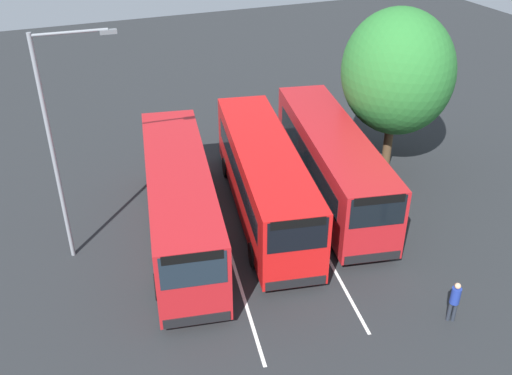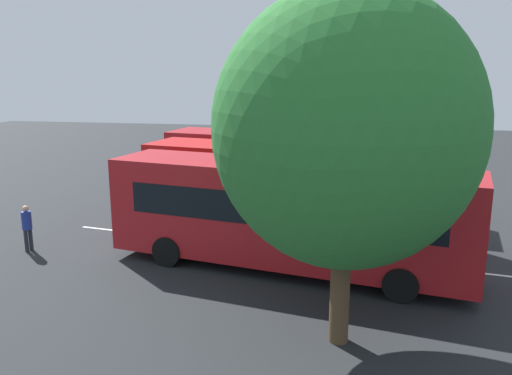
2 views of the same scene
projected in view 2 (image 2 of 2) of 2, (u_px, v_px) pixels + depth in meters
name	position (u px, v px, depth m)	size (l,w,h in m)	color
ground_plane	(278.00, 232.00, 19.82)	(73.21, 73.21, 0.00)	#232628
bus_far_left	(290.00, 168.00, 22.86)	(11.35, 4.31, 3.27)	#AD191E
bus_center_left	(290.00, 188.00, 19.12)	(11.35, 4.40, 3.27)	red
bus_center_right	(286.00, 213.00, 15.87)	(11.35, 4.51, 3.27)	#AD191E
pedestrian	(27.00, 225.00, 17.62)	(0.43, 0.43, 1.59)	#232833
street_lamp	(309.00, 90.00, 25.96)	(0.34, 2.81, 8.74)	gray
depot_tree	(346.00, 129.00, 10.89)	(5.64, 5.08, 7.79)	#4C3823
lane_stripe_outer_left	(284.00, 219.00, 21.60)	(15.38, 0.12, 0.01)	silver
lane_stripe_inner_left	(270.00, 249.00, 18.04)	(15.38, 0.12, 0.01)	silver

